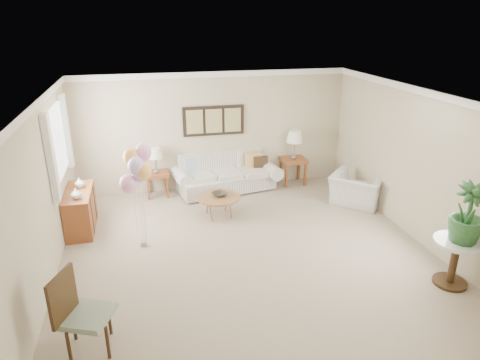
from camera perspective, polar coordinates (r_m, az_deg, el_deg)
The scene contains 18 objects.
ground_plane at distance 7.28m, azimuth 0.90°, elevation -9.43°, with size 6.00×6.00×0.00m, color tan.
room_shell at distance 6.66m, azimuth -0.13°, elevation 3.00°, with size 6.04×6.04×2.60m.
wall_art_triptych at distance 9.42m, azimuth -3.53°, elevation 7.89°, with size 1.35×0.06×0.65m.
sofa at distance 9.59m, azimuth -1.91°, elevation 0.58°, with size 2.45×1.22×0.85m.
end_table_left at distance 9.40m, azimuth -11.02°, elevation 0.51°, with size 0.50×0.45×0.54m.
end_table_right at distance 9.97m, azimuth 7.13°, elevation 2.35°, with size 0.57×0.52×0.62m.
lamp_left at distance 9.23m, azimuth -11.24°, elevation 3.46°, with size 0.31×0.31×0.55m.
lamp_right at distance 9.80m, azimuth 7.28°, elevation 5.63°, with size 0.37×0.37×0.65m.
coffee_table at distance 8.31m, azimuth -2.87°, elevation -2.39°, with size 0.83×0.83×0.42m.
decor_bowl at distance 8.30m, azimuth -2.76°, elevation -1.91°, with size 0.28×0.28×0.07m, color #2B261F.
armchair at distance 9.18m, azimuth 15.30°, elevation -1.24°, with size 1.00×0.87×0.65m, color white.
side_table at distance 6.93m, azimuth 26.84°, elevation -8.50°, with size 0.66×0.66×0.72m.
potted_plant at distance 6.67m, azimuth 28.11°, elevation -3.96°, with size 0.49×0.49×0.87m, color #194E22.
accent_chair at distance 5.41m, azimuth -20.64°, elevation -16.02°, with size 0.69×0.68×1.06m.
credenza at distance 8.36m, azimuth -20.50°, elevation -3.78°, with size 0.46×1.20×0.74m.
vase_white at distance 7.87m, azimuth -21.03°, elevation -1.71°, with size 0.18×0.18×0.19m, color silver.
vase_sage at distance 8.37m, azimuth -20.62°, elevation -0.33°, with size 0.18×0.18×0.19m, color beige.
balloon_cluster at distance 7.01m, azimuth -13.56°, elevation 1.63°, with size 0.54×0.48×1.79m.
Camera 1 is at (-1.56, -6.07, 3.70)m, focal length 32.00 mm.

